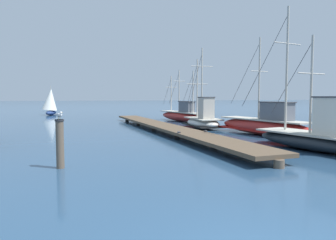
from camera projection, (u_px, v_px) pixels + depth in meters
floating_dock at (164, 126)px, 21.55m from camera, size 1.90×23.84×0.53m
fishing_boat_0 at (319, 136)px, 13.90m from camera, size 2.91×8.09×6.77m
fishing_boat_1 at (203, 120)px, 24.06m from camera, size 2.29×5.99×6.14m
fishing_boat_2 at (182, 115)px, 30.77m from camera, size 2.39×7.74×5.02m
fishing_boat_3 at (264, 125)px, 19.70m from camera, size 2.65×7.58×6.15m
mooring_piling at (60, 143)px, 10.48m from camera, size 0.30×0.30×1.65m
perched_seagull at (59, 115)px, 10.42m from camera, size 0.25×0.35×0.27m
distant_sailboat at (50, 102)px, 41.35m from camera, size 2.51×3.96×3.89m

